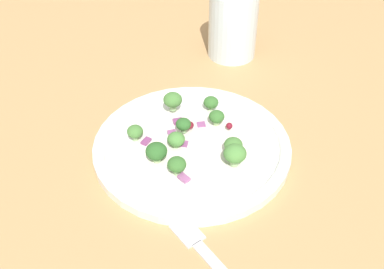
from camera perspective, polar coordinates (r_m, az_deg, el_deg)
ground_plane at (r=61.18cm, az=0.53°, el=-4.38°), size 180.00×180.00×2.00cm
plate at (r=61.99cm, az=0.00°, el=-1.29°), size 25.15×25.15×1.70cm
dressing_pool at (r=61.70cm, az=0.00°, el=-0.99°), size 14.59×14.59×0.20cm
broccoli_floret_0 at (r=56.57cm, az=-1.79°, el=-3.57°), size 2.23×2.23×2.26cm
broccoli_floret_1 at (r=60.29cm, az=-1.88°, el=-0.60°), size 2.22×2.22×2.25cm
broccoli_floret_2 at (r=59.26cm, az=4.87°, el=-1.26°), size 2.28×2.28×2.31cm
broccoli_floret_3 at (r=66.43cm, az=2.24°, el=3.75°), size 2.06×2.06×2.08cm
broccoli_floret_4 at (r=63.61cm, az=2.91°, el=2.08°), size 2.06×2.06×2.09cm
broccoli_floret_5 at (r=61.70cm, az=-6.70°, el=0.32°), size 2.06×2.06×2.08cm
broccoli_floret_6 at (r=61.85cm, az=-1.02°, el=1.19°), size 1.96×1.96×1.99cm
broccoli_floret_7 at (r=65.15cm, az=-2.28°, el=4.06°), size 2.53×2.53×2.57cm
broccoli_floret_8 at (r=57.55cm, az=5.06°, el=-2.29°), size 2.75×2.75×2.79cm
broccoli_floret_9 at (r=58.22cm, az=-4.20°, el=-2.02°), size 2.62×2.62×2.65cm
cranberry_0 at (r=59.63cm, az=-3.95°, el=-2.02°), size 0.99×0.99×0.99cm
cranberry_1 at (r=60.33cm, az=5.65°, el=-1.82°), size 1.00×1.00×1.00cm
cranberry_2 at (r=63.17cm, az=4.39°, el=1.02°), size 0.88×0.88×0.88cm
cranberry_3 at (r=63.17cm, az=-0.22°, el=1.10°), size 0.99×0.99×0.99cm
onion_bit_0 at (r=62.40cm, az=-2.31°, el=0.01°), size 1.69×1.52×0.51cm
onion_bit_1 at (r=61.80cm, az=-5.41°, el=-0.79°), size 1.56×1.31×0.39cm
onion_bit_2 at (r=56.67cm, az=-0.97°, el=-5.12°), size 1.61×1.64×0.37cm
onion_bit_3 at (r=61.39cm, az=-1.04°, el=-1.15°), size 1.22×1.26×0.36cm
onion_bit_4 at (r=64.20cm, az=0.96°, el=1.17°), size 1.13×1.28×0.39cm
onion_bit_5 at (r=64.58cm, az=-1.68°, el=1.53°), size 1.31×1.50×0.57cm
water_glass at (r=79.43cm, az=4.82°, el=12.80°), size 7.79×7.79×10.94cm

